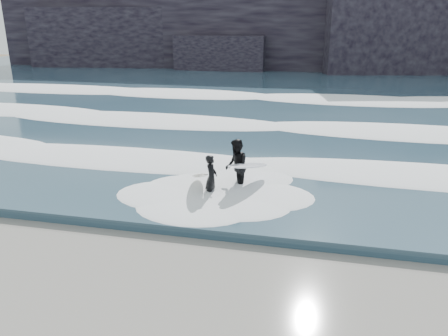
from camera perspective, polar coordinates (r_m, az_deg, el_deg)
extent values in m
plane|color=olive|center=(9.68, -10.49, -17.08)|extent=(120.00, 120.00, 0.00)
cube|color=#2A4454|center=(36.70, 7.40, 10.06)|extent=(90.00, 52.00, 0.30)
cube|color=black|center=(53.25, 9.51, 17.88)|extent=(70.00, 9.00, 10.00)
ellipsoid|color=white|center=(17.29, 0.94, 1.21)|extent=(60.00, 3.20, 0.20)
ellipsoid|color=white|center=(23.95, 4.37, 6.19)|extent=(60.00, 4.00, 0.24)
ellipsoid|color=white|center=(32.72, 6.73, 9.57)|extent=(60.00, 4.80, 0.30)
imported|color=black|center=(14.12, -1.67, -1.30)|extent=(0.38, 0.57, 1.54)
ellipsoid|color=silver|center=(14.26, -3.18, -1.00)|extent=(1.12, 1.90, 0.83)
imported|color=black|center=(14.68, 1.61, 0.18)|extent=(0.94, 1.08, 1.88)
ellipsoid|color=white|center=(14.58, 3.23, 0.32)|extent=(1.47, 2.34, 0.62)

